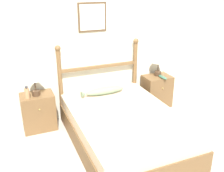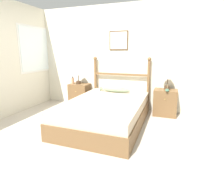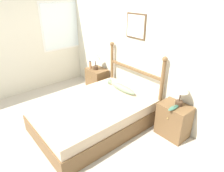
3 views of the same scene
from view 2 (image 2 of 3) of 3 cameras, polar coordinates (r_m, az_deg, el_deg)
The scene contains 11 objects.
ground_plane at distance 3.16m, azimuth -8.23°, elevation -15.80°, with size 16.00×16.00×0.00m, color #B7AD9E.
wall_back at distance 4.42m, azimuth 1.74°, elevation 9.24°, with size 6.40×0.08×2.55m.
bed at distance 3.54m, azimuth -1.88°, elevation -8.50°, with size 1.44×2.08×0.48m.
headboard at distance 4.34m, azimuth 2.84°, elevation 1.93°, with size 1.46×0.10×1.30m.
nightstand_left at distance 4.73m, azimuth -10.47°, elevation -2.84°, with size 0.50×0.39×0.59m.
nightstand_right at distance 4.14m, azimuth 16.95°, elevation -5.18°, with size 0.50×0.39×0.59m.
table_lamp_left at distance 4.60m, azimuth -11.00°, elevation 4.61°, with size 0.24×0.24×0.45m.
table_lamp_right at distance 4.05m, azimuth 17.80°, elevation 3.40°, with size 0.24×0.24×0.45m.
bottle at distance 4.64m, azimuth -12.71°, elevation 1.72°, with size 0.07×0.07×0.20m.
model_boat at distance 3.94m, azimuth 17.57°, elevation -1.25°, with size 0.08×0.26×0.15m.
fish_pillow at distance 4.11m, azimuth 1.06°, elevation -1.23°, with size 0.73×0.14×0.13m.
Camera 2 is at (1.33, -2.49, 1.43)m, focal length 28.00 mm.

